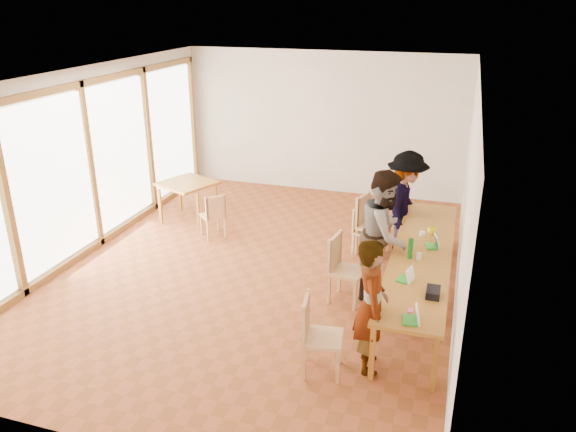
% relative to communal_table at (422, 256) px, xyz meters
% --- Properties ---
extents(ground, '(8.00, 8.00, 0.00)m').
position_rel_communal_table_xyz_m(ground, '(-2.50, 0.31, -0.70)').
color(ground, brown).
rests_on(ground, ground).
extents(wall_back, '(6.00, 0.10, 3.00)m').
position_rel_communal_table_xyz_m(wall_back, '(-2.50, 4.31, 0.80)').
color(wall_back, beige).
rests_on(wall_back, ground).
extents(wall_front, '(6.00, 0.10, 3.00)m').
position_rel_communal_table_xyz_m(wall_front, '(-2.50, -3.69, 0.80)').
color(wall_front, beige).
rests_on(wall_front, ground).
extents(wall_right, '(0.10, 8.00, 3.00)m').
position_rel_communal_table_xyz_m(wall_right, '(0.50, 0.31, 0.80)').
color(wall_right, beige).
rests_on(wall_right, ground).
extents(window_wall, '(0.10, 8.00, 3.00)m').
position_rel_communal_table_xyz_m(window_wall, '(-5.46, 0.31, 0.80)').
color(window_wall, white).
rests_on(window_wall, ground).
extents(ceiling, '(6.00, 8.00, 0.04)m').
position_rel_communal_table_xyz_m(ceiling, '(-2.50, 0.31, 2.32)').
color(ceiling, white).
rests_on(ceiling, wall_back).
extents(communal_table, '(0.80, 4.00, 0.75)m').
position_rel_communal_table_xyz_m(communal_table, '(0.00, 0.00, 0.00)').
color(communal_table, '#A46A24').
rests_on(communal_table, ground).
extents(side_table, '(0.90, 0.90, 0.75)m').
position_rel_communal_table_xyz_m(side_table, '(-4.51, 1.85, -0.03)').
color(side_table, '#A46A24').
rests_on(side_table, ground).
extents(chair_near, '(0.50, 0.50, 0.50)m').
position_rel_communal_table_xyz_m(chair_near, '(-1.00, -1.98, -0.12)').
color(chair_near, tan).
rests_on(chair_near, ground).
extents(chair_mid, '(0.52, 0.52, 0.52)m').
position_rel_communal_table_xyz_m(chair_mid, '(-1.07, -0.28, -0.11)').
color(chair_mid, tan).
rests_on(chair_mid, ground).
extents(chair_far, '(0.46, 0.46, 0.42)m').
position_rel_communal_table_xyz_m(chair_far, '(-1.07, 1.37, -0.21)').
color(chair_far, tan).
rests_on(chair_far, ground).
extents(chair_empty, '(0.57, 0.57, 0.53)m').
position_rel_communal_table_xyz_m(chair_empty, '(-0.99, 1.41, -0.09)').
color(chair_empty, tan).
rests_on(chair_empty, ground).
extents(chair_spare, '(0.54, 0.54, 0.43)m').
position_rel_communal_table_xyz_m(chair_spare, '(-3.66, 1.18, -0.20)').
color(chair_spare, tan).
rests_on(chair_spare, ground).
extents(person_near, '(0.52, 0.67, 1.61)m').
position_rel_communal_table_xyz_m(person_near, '(-0.42, -1.70, 0.10)').
color(person_near, gray).
rests_on(person_near, ground).
extents(person_mid, '(0.82, 0.99, 1.86)m').
position_rel_communal_table_xyz_m(person_mid, '(-0.53, 0.07, 0.23)').
color(person_mid, gray).
rests_on(person_mid, ground).
extents(person_far, '(0.72, 1.19, 1.78)m').
position_rel_communal_table_xyz_m(person_far, '(-0.40, 1.44, 0.19)').
color(person_far, gray).
rests_on(person_far, ground).
extents(laptop_near, '(0.21, 0.24, 0.18)m').
position_rel_communal_table_xyz_m(laptop_near, '(0.06, -1.80, 0.10)').
color(laptop_near, green).
rests_on(laptop_near, communal_table).
extents(laptop_mid, '(0.23, 0.25, 0.18)m').
position_rel_communal_table_xyz_m(laptop_mid, '(-0.11, -0.88, 0.10)').
color(laptop_mid, green).
rests_on(laptop_mid, communal_table).
extents(laptop_far, '(0.23, 0.25, 0.18)m').
position_rel_communal_table_xyz_m(laptop_far, '(0.14, 0.24, 0.10)').
color(laptop_far, green).
rests_on(laptop_far, communal_table).
extents(yellow_mug, '(0.14, 0.14, 0.10)m').
position_rel_communal_table_xyz_m(yellow_mug, '(0.08, 0.73, 0.10)').
color(yellow_mug, yellow).
rests_on(yellow_mug, communal_table).
extents(green_bottle, '(0.07, 0.07, 0.28)m').
position_rel_communal_table_xyz_m(green_bottle, '(-0.14, -0.21, 0.19)').
color(green_bottle, '#0F6319').
rests_on(green_bottle, communal_table).
extents(clear_glass, '(0.07, 0.07, 0.09)m').
position_rel_communal_table_xyz_m(clear_glass, '(-0.02, -0.21, 0.09)').
color(clear_glass, silver).
rests_on(clear_glass, communal_table).
extents(condiment_cup, '(0.08, 0.08, 0.06)m').
position_rel_communal_table_xyz_m(condiment_cup, '(-0.05, 0.61, 0.08)').
color(condiment_cup, white).
rests_on(condiment_cup, communal_table).
extents(pink_phone, '(0.05, 0.10, 0.01)m').
position_rel_communal_table_xyz_m(pink_phone, '(0.01, -1.59, 0.05)').
color(pink_phone, '#F24CA2').
rests_on(pink_phone, communal_table).
extents(black_pouch, '(0.16, 0.26, 0.09)m').
position_rel_communal_table_xyz_m(black_pouch, '(0.23, -1.16, 0.09)').
color(black_pouch, black).
rests_on(black_pouch, communal_table).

